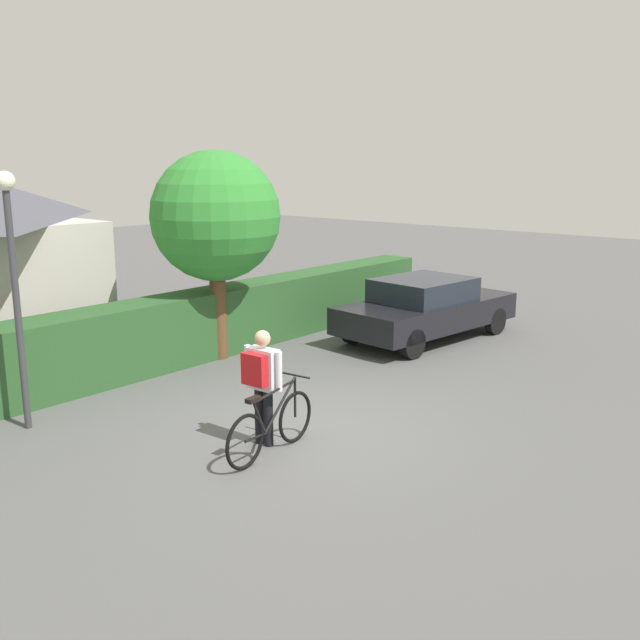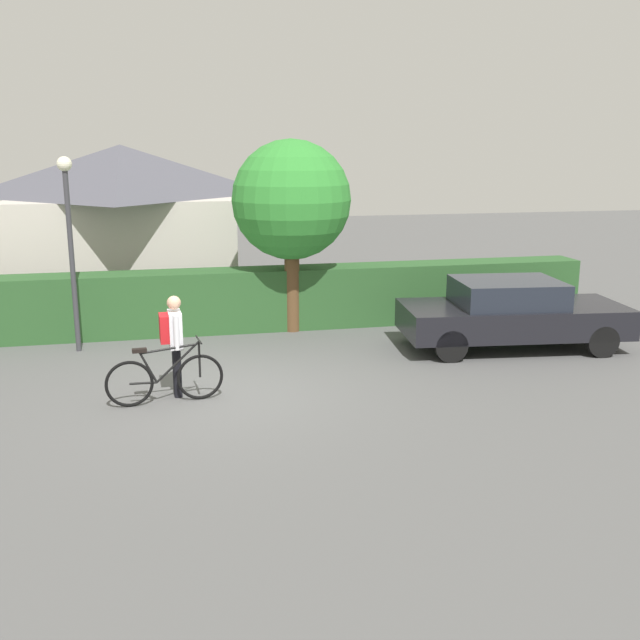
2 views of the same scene
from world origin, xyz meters
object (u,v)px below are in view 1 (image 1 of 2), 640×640
object	(u,v)px
person_rider	(262,377)
bicycle	(271,426)
street_lamp	(13,264)
parked_car_near	(426,307)
tree_kerbside	(215,217)

from	to	relation	value
person_rider	bicycle	bearing A→B (deg)	-115.66
person_rider	street_lamp	bearing A→B (deg)	119.98
parked_car_near	tree_kerbside	size ratio (longest dim) A/B	1.11
parked_car_near	bicycle	bearing A→B (deg)	-164.86
street_lamp	tree_kerbside	distance (m)	4.49
parked_car_near	person_rider	bearing A→B (deg)	-167.18
parked_car_near	street_lamp	distance (m)	8.75
street_lamp	bicycle	bearing A→B (deg)	-64.51
bicycle	person_rider	distance (m)	0.69
person_rider	tree_kerbside	bearing A→B (deg)	55.64
bicycle	tree_kerbside	distance (m)	5.55
bicycle	street_lamp	world-z (taller)	street_lamp
person_rider	tree_kerbside	size ratio (longest dim) A/B	0.40
bicycle	street_lamp	size ratio (longest dim) A/B	0.49
parked_car_near	street_lamp	xyz separation A→B (m)	(-8.42, 1.62, 1.75)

